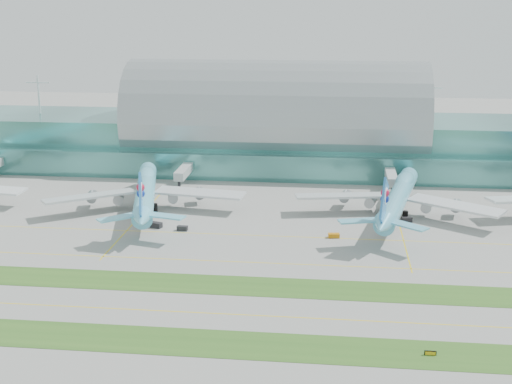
# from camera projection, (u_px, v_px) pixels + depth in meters

# --- Properties ---
(ground) EXTENTS (700.00, 700.00, 0.00)m
(ground) POSITION_uv_depth(u_px,v_px,m) (230.00, 289.00, 169.42)
(ground) COLOR gray
(ground) RESTS_ON ground
(terminal) EXTENTS (340.00, 69.10, 36.00)m
(terminal) POSITION_uv_depth(u_px,v_px,m) (276.00, 132.00, 289.17)
(terminal) COLOR #3D7A75
(terminal) RESTS_ON ground
(grass_strip_near) EXTENTS (420.00, 12.00, 0.08)m
(grass_strip_near) POSITION_uv_depth(u_px,v_px,m) (209.00, 343.00, 142.57)
(grass_strip_near) COLOR #2D591E
(grass_strip_near) RESTS_ON ground
(grass_strip_far) EXTENTS (420.00, 12.00, 0.08)m
(grass_strip_far) POSITION_uv_depth(u_px,v_px,m) (231.00, 285.00, 171.33)
(grass_strip_far) COLOR #2D591E
(grass_strip_far) RESTS_ON ground
(taxiline_b) EXTENTS (420.00, 0.35, 0.01)m
(taxiline_b) POSITION_uv_depth(u_px,v_px,m) (221.00, 314.00, 156.00)
(taxiline_b) COLOR yellow
(taxiline_b) RESTS_ON ground
(taxiline_c) EXTENTS (420.00, 0.35, 0.01)m
(taxiline_c) POSITION_uv_depth(u_px,v_px,m) (240.00, 262.00, 186.68)
(taxiline_c) COLOR yellow
(taxiline_c) RESTS_ON ground
(taxiline_d) EXTENTS (420.00, 0.35, 0.01)m
(taxiline_d) POSITION_uv_depth(u_px,v_px,m) (250.00, 235.00, 207.77)
(taxiline_d) COLOR yellow
(taxiline_d) RESTS_ON ground
(airliner_b) EXTENTS (63.69, 73.42, 20.43)m
(airliner_b) POSITION_uv_depth(u_px,v_px,m) (145.00, 191.00, 231.82)
(airliner_b) COLOR #65C5DF
(airliner_b) RESTS_ON ground
(airliner_c) EXTENTS (64.11, 73.75, 20.44)m
(airliner_c) POSITION_uv_depth(u_px,v_px,m) (398.00, 196.00, 224.96)
(airliner_c) COLOR #5DB2CD
(airliner_c) RESTS_ON ground
(gse_c) EXTENTS (3.79, 2.88, 1.62)m
(gse_c) POSITION_uv_depth(u_px,v_px,m) (156.00, 225.00, 214.44)
(gse_c) COLOR black
(gse_c) RESTS_ON ground
(gse_d) EXTENTS (3.22, 1.79, 1.39)m
(gse_d) POSITION_uv_depth(u_px,v_px,m) (182.00, 228.00, 211.79)
(gse_d) COLOR black
(gse_d) RESTS_ON ground
(gse_e) EXTENTS (3.40, 2.12, 1.23)m
(gse_e) POSITION_uv_depth(u_px,v_px,m) (334.00, 236.00, 205.53)
(gse_e) COLOR #C4720B
(gse_e) RESTS_ON ground
(gse_f) EXTENTS (3.50, 2.40, 1.56)m
(gse_f) POSITION_uv_depth(u_px,v_px,m) (407.00, 220.00, 219.65)
(gse_f) COLOR black
(gse_f) RESTS_ON ground
(taxiway_sign_east) EXTENTS (2.32, 0.29, 0.98)m
(taxiway_sign_east) POSITION_uv_depth(u_px,v_px,m) (430.00, 353.00, 137.63)
(taxiway_sign_east) COLOR black
(taxiway_sign_east) RESTS_ON ground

